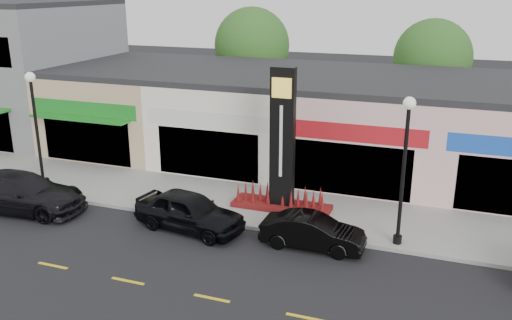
% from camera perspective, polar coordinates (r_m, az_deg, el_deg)
% --- Properties ---
extents(ground, '(120.00, 120.00, 0.00)m').
position_cam_1_polar(ground, '(20.83, -8.84, -8.53)').
color(ground, black).
rests_on(ground, ground).
extents(sidewalk, '(52.00, 4.30, 0.15)m').
position_cam_1_polar(sidewalk, '(24.35, -3.98, -4.14)').
color(sidewalk, gray).
rests_on(sidewalk, ground).
extents(curb, '(52.00, 0.20, 0.15)m').
position_cam_1_polar(curb, '(22.48, -6.29, -6.16)').
color(curb, gray).
rests_on(curb, ground).
extents(building_grey_2story, '(12.00, 10.95, 8.30)m').
position_cam_1_polar(building_grey_2story, '(39.19, -24.70, 8.91)').
color(building_grey_2story, slate).
rests_on(building_grey_2story, ground).
extents(shop_beige, '(7.00, 10.85, 4.80)m').
position_cam_1_polar(shop_beige, '(33.59, -12.54, 5.83)').
color(shop_beige, tan).
rests_on(shop_beige, ground).
extents(shop_cream, '(7.00, 10.01, 4.80)m').
position_cam_1_polar(shop_cream, '(30.49, -1.26, 5.04)').
color(shop_cream, white).
rests_on(shop_cream, ground).
extents(shop_pink_w, '(7.00, 10.01, 4.80)m').
position_cam_1_polar(shop_pink_w, '(28.78, 11.88, 3.87)').
color(shop_pink_w, beige).
rests_on(shop_pink_w, ground).
extents(tree_rear_west, '(5.20, 5.20, 7.83)m').
position_cam_1_polar(tree_rear_west, '(38.32, -0.44, 11.98)').
color(tree_rear_west, '#382619').
rests_on(tree_rear_west, ground).
extents(tree_rear_mid, '(4.80, 4.80, 7.29)m').
position_cam_1_polar(tree_rear_mid, '(36.02, 18.07, 10.19)').
color(tree_rear_mid, '#382619').
rests_on(tree_rear_mid, ground).
extents(lamp_west_near, '(0.44, 0.44, 5.47)m').
position_cam_1_polar(lamp_west_near, '(26.10, -22.19, 3.91)').
color(lamp_west_near, black).
rests_on(lamp_west_near, sidewalk).
extents(lamp_east_near, '(0.44, 0.44, 5.47)m').
position_cam_1_polar(lamp_east_near, '(19.63, 15.38, 0.29)').
color(lamp_east_near, black).
rests_on(lamp_east_near, sidewalk).
extents(pylon_sign, '(4.20, 1.30, 6.00)m').
position_cam_1_polar(pylon_sign, '(22.47, 2.77, -0.06)').
color(pylon_sign, '#550E10').
rests_on(pylon_sign, sidewalk).
extents(car_dark_sedan, '(2.83, 5.84, 1.64)m').
position_cam_1_polar(car_dark_sedan, '(25.10, -23.53, -3.15)').
color(car_dark_sedan, black).
rests_on(car_dark_sedan, ground).
extents(car_black_sedan, '(2.53, 4.76, 1.54)m').
position_cam_1_polar(car_black_sedan, '(21.45, -7.03, -5.37)').
color(car_black_sedan, black).
rests_on(car_black_sedan, ground).
extents(car_black_conv, '(1.34, 3.80, 1.25)m').
position_cam_1_polar(car_black_conv, '(20.04, 5.99, -7.54)').
color(car_black_conv, black).
rests_on(car_black_conv, ground).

